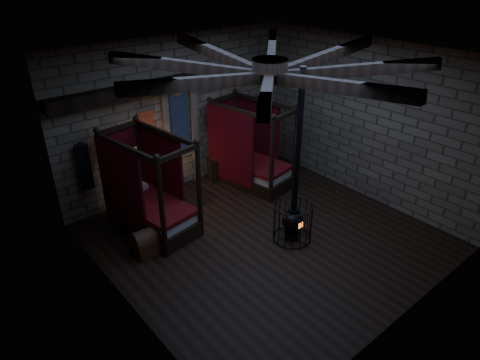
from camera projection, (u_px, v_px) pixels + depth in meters
room at (266, 80)px, 8.50m from camera, size 7.02×7.02×4.29m
bed_left at (151, 206)px, 10.31m from camera, size 1.52×2.42×2.37m
bed_right at (250, 164)px, 12.36m from camera, size 1.58×2.45×2.39m
trunk_left at (152, 241)px, 9.60m from camera, size 0.86×0.59×0.60m
trunk_right at (281, 178)px, 12.28m from camera, size 0.81×0.53×0.58m
nightstand_left at (165, 184)px, 11.62m from camera, size 0.52×0.50×0.98m
nightstand_right at (216, 170)px, 12.58m from camera, size 0.50×0.49×0.72m
stove at (293, 218)px, 9.84m from camera, size 0.90×0.90×4.05m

